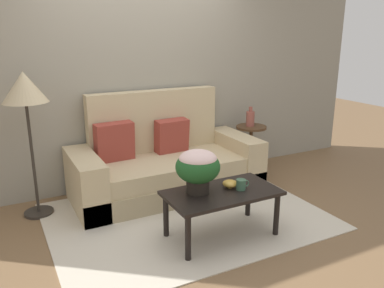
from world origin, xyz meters
name	(u,v)px	position (x,y,z in m)	size (l,w,h in m)	color
ground_plane	(188,218)	(0.00, 0.00, 0.00)	(14.00, 14.00, 0.00)	brown
wall_back	(140,64)	(0.00, 1.24, 1.44)	(6.40, 0.12, 2.88)	gray
area_rug	(186,216)	(0.00, 0.05, 0.01)	(2.66, 1.99, 0.01)	beige
couch	(164,165)	(0.07, 0.75, 0.33)	(2.13, 0.92, 1.15)	tan
coffee_table	(222,197)	(0.11, -0.45, 0.38)	(1.02, 0.55, 0.44)	black
side_table	(251,140)	(1.38, 0.88, 0.42)	(0.40, 0.40, 0.62)	#4C331E
floor_lamp	(25,95)	(-1.32, 0.81, 1.24)	(0.43, 0.43, 1.46)	#2D2823
potted_plant	(198,166)	(-0.09, -0.36, 0.68)	(0.39, 0.39, 0.39)	black
coffee_mug	(241,185)	(0.29, -0.49, 0.49)	(0.13, 0.09, 0.10)	#3D664C
snack_bowl	(230,184)	(0.23, -0.40, 0.48)	(0.14, 0.14, 0.07)	gold
table_vase	(250,118)	(1.37, 0.90, 0.72)	(0.11, 0.11, 0.26)	#934C42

